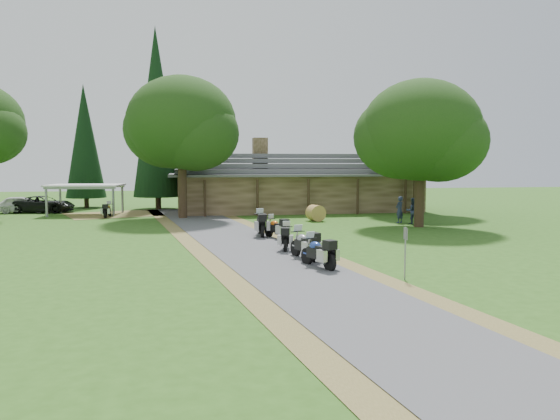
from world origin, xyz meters
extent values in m
plane|color=#2F5919|center=(0.00, 0.00, 0.00)|extent=(120.00, 120.00, 0.00)
plane|color=#4B4B4E|center=(-0.50, 4.00, 0.00)|extent=(51.95, 51.95, 0.00)
imported|color=white|center=(-16.54, 25.62, 0.87)|extent=(2.97, 5.51, 1.75)
imported|color=black|center=(-14.88, 25.58, 1.02)|extent=(3.20, 5.66, 2.05)
imported|color=#2B3353|center=(10.80, 13.03, 1.06)|extent=(0.74, 0.69, 2.12)
imported|color=#2B3353|center=(11.41, 12.31, 1.02)|extent=(0.63, 0.49, 2.05)
cylinder|color=olive|center=(5.51, 15.23, 0.56)|extent=(1.30, 1.23, 1.13)
cone|color=black|center=(-5.73, 27.30, 7.91)|extent=(4.25, 4.25, 15.83)
cone|color=black|center=(-12.19, 29.93, 5.54)|extent=(3.52, 3.52, 11.09)
camera|label=1|loc=(-3.80, -21.71, 4.10)|focal=35.00mm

